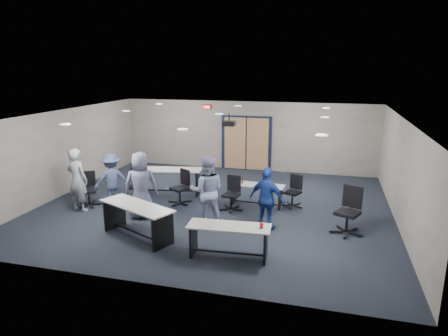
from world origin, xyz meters
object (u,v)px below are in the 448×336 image
(table_front_left, at_px, (137,215))
(table_back_left, at_px, (170,177))
(chair_loose_left, at_px, (88,189))
(chair_back_a, at_px, (136,185))
(person_plaid, at_px, (141,185))
(person_back, at_px, (112,180))
(table_front_right, at_px, (229,235))
(person_navy, at_px, (267,199))
(table_back_right, at_px, (257,191))
(chair_back_d, at_px, (293,191))
(chair_back_c, at_px, (231,194))
(chair_back_b, at_px, (180,187))
(person_gray, at_px, (77,180))
(chair_loose_right, at_px, (348,211))
(person_lightblue, at_px, (207,191))

(table_front_left, bearing_deg, table_back_left, 123.72)
(table_front_left, bearing_deg, chair_loose_left, 169.89)
(chair_back_a, xyz_separation_m, person_plaid, (0.77, -1.21, 0.42))
(chair_loose_left, bearing_deg, person_back, -8.54)
(table_front_right, height_order, person_navy, person_navy)
(table_back_right, xyz_separation_m, person_back, (-4.13, -1.06, 0.34))
(chair_back_a, height_order, chair_back_d, chair_back_a)
(chair_back_c, xyz_separation_m, chair_loose_left, (-4.15, -0.72, 0.01))
(chair_back_a, distance_m, person_navy, 4.37)
(table_back_left, distance_m, chair_back_a, 1.18)
(chair_back_b, bearing_deg, person_back, -128.55)
(person_gray, bearing_deg, chair_back_a, -126.61)
(table_front_left, distance_m, table_front_right, 2.42)
(chair_back_b, bearing_deg, table_back_right, 43.52)
(table_back_right, xyz_separation_m, chair_loose_right, (2.52, -1.45, 0.14))
(table_back_left, xyz_separation_m, person_lightblue, (1.92, -2.15, 0.35))
(table_front_left, height_order, table_back_right, table_back_right)
(chair_loose_right, bearing_deg, person_back, -158.98)
(table_front_right, height_order, person_lightblue, person_lightblue)
(person_gray, distance_m, person_back, 0.96)
(table_front_left, bearing_deg, person_navy, 47.39)
(chair_loose_left, xyz_separation_m, person_lightblue, (3.81, -0.45, 0.41))
(person_gray, bearing_deg, person_lightblue, -171.43)
(chair_back_b, distance_m, chair_back_c, 1.64)
(table_back_left, distance_m, chair_back_c, 2.48)
(chair_loose_right, bearing_deg, chair_back_c, -171.08)
(person_gray, xyz_separation_m, person_navy, (5.40, -0.02, -0.10))
(person_back, bearing_deg, chair_loose_left, -20.12)
(chair_loose_left, bearing_deg, table_front_left, -63.56)
(chair_back_b, height_order, person_lightblue, person_lightblue)
(chair_loose_right, distance_m, person_lightblue, 3.52)
(chair_back_d, bearing_deg, table_back_right, -146.02)
(table_back_right, bearing_deg, chair_back_a, -168.50)
(chair_back_a, xyz_separation_m, person_navy, (4.19, -1.20, 0.32))
(chair_back_b, relative_size, person_plaid, 0.56)
(table_front_left, height_order, chair_back_a, chair_back_a)
(table_back_left, bearing_deg, person_navy, -42.09)
(chair_loose_left, relative_size, person_gray, 0.55)
(chair_back_b, distance_m, chair_loose_right, 4.89)
(table_front_right, height_order, table_back_right, table_back_right)
(table_back_left, xyz_separation_m, person_back, (-1.23, -1.46, 0.23))
(table_back_right, height_order, chair_back_a, chair_back_a)
(person_gray, bearing_deg, table_back_right, -151.34)
(chair_back_d, bearing_deg, chair_back_a, -147.29)
(chair_loose_right, distance_m, person_plaid, 5.38)
(table_front_left, height_order, chair_back_c, chair_back_c)
(table_back_left, xyz_separation_m, chair_loose_left, (-1.88, -1.70, -0.06))
(table_back_left, relative_size, person_back, 1.34)
(chair_back_a, relative_size, person_back, 0.63)
(chair_back_a, distance_m, chair_back_d, 4.71)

